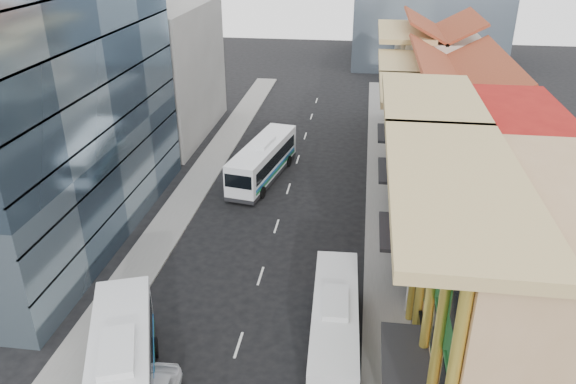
# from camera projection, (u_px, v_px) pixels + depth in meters

# --- Properties ---
(sidewalk_right) EXTENTS (3.00, 90.00, 0.15)m
(sidewalk_right) POSITION_uv_depth(u_px,v_px,m) (385.00, 233.00, 43.48)
(sidewalk_right) COLOR slate
(sidewalk_right) RESTS_ON ground
(sidewalk_left) EXTENTS (3.00, 90.00, 0.15)m
(sidewalk_left) POSITION_uv_depth(u_px,v_px,m) (173.00, 218.00, 45.57)
(sidewalk_left) COLOR slate
(sidewalk_left) RESTS_ON ground
(shophouse_tan) EXTENTS (8.00, 14.00, 12.00)m
(shophouse_tan) POSITION_uv_depth(u_px,v_px,m) (525.00, 315.00, 25.06)
(shophouse_tan) COLOR tan
(shophouse_tan) RESTS_ON ground
(shophouse_red) EXTENTS (8.00, 10.00, 12.00)m
(shophouse_red) POSITION_uv_depth(u_px,v_px,m) (480.00, 197.00, 35.76)
(shophouse_red) COLOR maroon
(shophouse_red) RESTS_ON ground
(shophouse_cream_near) EXTENTS (8.00, 9.00, 10.00)m
(shophouse_cream_near) POSITION_uv_depth(u_px,v_px,m) (458.00, 156.00, 44.67)
(shophouse_cream_near) COLOR beige
(shophouse_cream_near) RESTS_ON ground
(shophouse_cream_mid) EXTENTS (8.00, 9.00, 10.00)m
(shophouse_cream_mid) POSITION_uv_depth(u_px,v_px,m) (445.00, 120.00, 52.69)
(shophouse_cream_mid) COLOR beige
(shophouse_cream_mid) RESTS_ON ground
(shophouse_cream_far) EXTENTS (8.00, 12.00, 11.00)m
(shophouse_cream_far) POSITION_uv_depth(u_px,v_px,m) (435.00, 86.00, 61.84)
(shophouse_cream_far) COLOR beige
(shophouse_cream_far) RESTS_ON ground
(office_tower) EXTENTS (12.00, 26.00, 30.00)m
(office_tower) POSITION_uv_depth(u_px,v_px,m) (16.00, 35.00, 37.44)
(office_tower) COLOR #405365
(office_tower) RESTS_ON ground
(office_block_far) EXTENTS (10.00, 18.00, 14.00)m
(office_block_far) POSITION_uv_depth(u_px,v_px,m) (160.00, 72.00, 61.31)
(office_block_far) COLOR gray
(office_block_far) RESTS_ON ground
(bus_left_near) EXTENTS (7.24, 12.90, 4.06)m
(bus_left_near) POSITION_uv_depth(u_px,v_px,m) (122.00, 381.00, 26.83)
(bus_left_near) COLOR silver
(bus_left_near) RESTS_ON ground
(bus_left_far) EXTENTS (4.88, 12.25, 3.83)m
(bus_left_far) POSITION_uv_depth(u_px,v_px,m) (263.00, 160.00, 51.98)
(bus_left_far) COLOR white
(bus_left_far) RESTS_ON ground
(bus_right) EXTENTS (2.99, 11.01, 3.50)m
(bus_right) POSITION_uv_depth(u_px,v_px,m) (335.00, 325.00, 30.93)
(bus_right) COLOR silver
(bus_right) RESTS_ON ground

